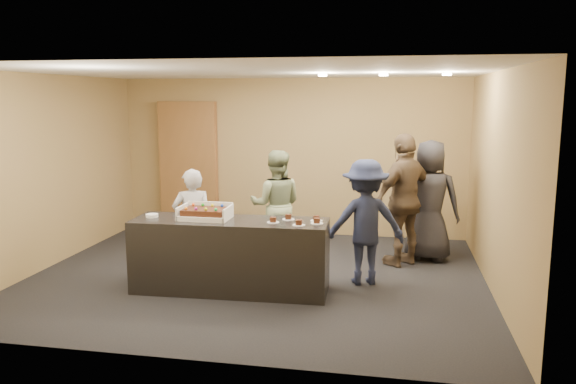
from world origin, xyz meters
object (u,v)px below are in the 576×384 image
Objects in this scene: person_server_grey at (193,223)px; person_dark_suit at (429,200)px; storage_cabinet at (189,166)px; person_brown_extra at (405,200)px; plate_stack at (152,216)px; cake_box at (206,215)px; person_navy_man at (365,222)px; person_sage_man at (276,205)px; serving_counter at (230,256)px; sheet_cake at (205,211)px.

person_server_grey is 0.82× the size of person_dark_suit.
person_brown_extra is at bearing -21.65° from storage_cabinet.
person_brown_extra reaches higher than plate_stack.
plate_stack is at bearing 34.42° from person_server_grey.
person_brown_extra is at bearing -179.74° from person_server_grey.
storage_cabinet is 3.77× the size of cake_box.
cake_box is at bearing 2.48° from person_navy_man.
person_server_grey is (-0.34, 0.45, -0.22)m from cake_box.
person_server_grey is at bearing 127.09° from cake_box.
storage_cabinet is 1.30× the size of person_dark_suit.
plate_stack is at bearing -18.80° from person_brown_extra.
person_sage_man is at bearing 50.47° from plate_stack.
sheet_cake reaches higher than serving_counter.
person_brown_extra is 1.06× the size of person_dark_suit.
sheet_cake is 3.36m from person_dark_suit.
cake_box is 0.60m from person_server_grey.
plate_stack is at bearing -0.88° from person_navy_man.
person_brown_extra is at bearing 32.16° from sheet_cake.
person_brown_extra is (2.12, 1.53, 0.49)m from serving_counter.
person_brown_extra is at bearing -133.54° from person_navy_man.
storage_cabinet is 14.80× the size of plate_stack.
storage_cabinet reaches higher than person_server_grey.
person_dark_suit is (2.48, 1.86, 0.44)m from serving_counter.
storage_cabinet reaches higher than person_dark_suit.
plate_stack is (-0.69, -0.05, -0.02)m from cake_box.
person_navy_man is at bearing 17.04° from cake_box.
person_dark_suit is (2.79, 1.83, -0.05)m from cake_box.
serving_counter is 1.48× the size of person_sage_man.
person_dark_suit is (2.79, 1.86, -0.11)m from sheet_cake.
storage_cabinet is 1.42× the size of person_sage_man.
person_dark_suit is (3.48, 1.88, -0.03)m from plate_stack.
plate_stack is 0.64m from person_server_grey.
sheet_cake is 2.03m from person_navy_man.
person_brown_extra is (2.43, 1.53, -0.05)m from sheet_cake.
plate_stack is 0.09× the size of person_dark_suit.
person_dark_suit is (4.14, -1.17, -0.26)m from storage_cabinet.
person_sage_man is 1.01× the size of person_navy_man.
person_dark_suit reaches higher than cake_box.
person_sage_man is at bearing -152.12° from person_server_grey.
sheet_cake is 0.69m from plate_stack.
person_brown_extra is (0.51, 0.92, 0.14)m from person_navy_man.
cake_box reaches higher than sheet_cake.
person_server_grey is (-0.34, 0.47, -0.27)m from sheet_cake.
cake_box is 0.38× the size of person_navy_man.
serving_counter is 0.59m from cake_box.
person_navy_man is at bearing 17.65° from sheet_cake.
cake_box is at bearing -13.48° from person_brown_extra.
storage_cabinet is 4.07m from person_brown_extra.
cake_box is at bearing 60.85° from person_sage_man.
cake_box is 0.32× the size of person_brown_extra.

